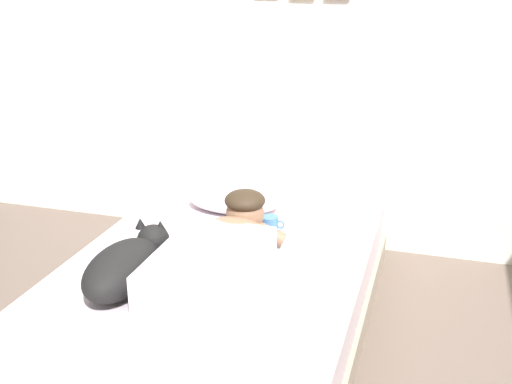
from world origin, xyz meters
The scene contains 8 objects.
ground_plane centered at (0.00, 0.00, 0.00)m, with size 13.40×13.40×0.00m, color #66564C.
back_wall centered at (0.00, 1.44, 1.25)m, with size 4.70×0.12×2.50m.
bed centered at (-0.13, 0.26, 0.18)m, with size 1.38×2.03×0.36m.
pillow centered at (-0.26, 0.91, 0.41)m, with size 0.52×0.32×0.11m, color silver.
person_lying centered at (-0.07, 0.15, 0.46)m, with size 0.43×0.92×0.27m.
dog centered at (-0.41, -0.07, 0.46)m, with size 0.26×0.57×0.21m.
coffee_cup centered at (0.01, 0.69, 0.39)m, with size 0.12×0.09×0.07m.
cell_phone centered at (-0.28, 0.07, 0.36)m, with size 0.07×0.14×0.01m, color black.
Camera 1 is at (0.80, -2.18, 1.66)m, focal length 43.83 mm.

